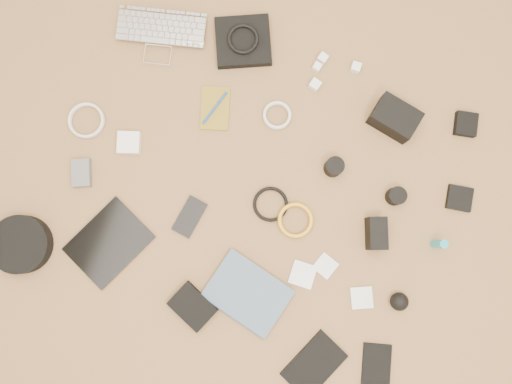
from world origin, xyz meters
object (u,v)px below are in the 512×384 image
(headphone_case, at_px, (21,244))
(paperback, at_px, (232,318))
(dslr_camera, at_px, (394,118))
(laptop, at_px, (160,40))
(tablet, at_px, (109,243))
(phone, at_px, (190,217))

(headphone_case, height_order, paperback, headphone_case)
(dslr_camera, relative_size, headphone_case, 0.76)
(dslr_camera, relative_size, paperback, 0.59)
(laptop, height_order, dslr_camera, dslr_camera)
(dslr_camera, height_order, paperback, dslr_camera)
(paperback, bearing_deg, tablet, 93.01)
(tablet, xyz_separation_m, phone, (0.22, 0.17, -0.00))
(phone, bearing_deg, tablet, -133.43)
(headphone_case, bearing_deg, dslr_camera, 39.24)
(laptop, height_order, headphone_case, headphone_case)
(tablet, relative_size, paperback, 0.99)
(laptop, bearing_deg, headphone_case, -116.01)
(phone, height_order, headphone_case, headphone_case)
(dslr_camera, distance_m, phone, 0.75)
(dslr_camera, bearing_deg, paperback, -97.93)
(phone, xyz_separation_m, paperback, (0.25, -0.26, 0.01))
(laptop, distance_m, tablet, 0.71)
(tablet, distance_m, phone, 0.28)
(dslr_camera, bearing_deg, laptop, -168.05)
(laptop, distance_m, paperback, 0.96)
(laptop, relative_size, tablet, 1.23)
(paperback, bearing_deg, dslr_camera, -5.73)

